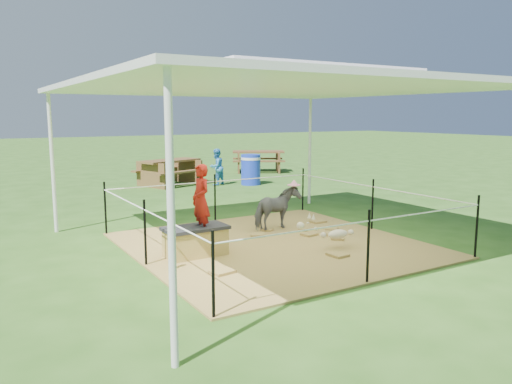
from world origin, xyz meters
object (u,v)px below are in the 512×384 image
straw_bale (196,243)px  foal (338,232)px  picnic_table_near (170,172)px  woman (201,194)px  distant_person (216,167)px  pony (277,209)px  green_bottle (174,260)px  picnic_table_far (258,161)px  trash_barrel (251,170)px

straw_bale → foal: 2.33m
foal → picnic_table_near: picnic_table_near is taller
woman → distant_person: woman is taller
woman → distant_person: (3.81, 7.12, -0.43)m
straw_bale → pony: size_ratio=0.95×
green_bottle → foal: bearing=-7.6°
straw_bale → picnic_table_far: size_ratio=0.47×
green_bottle → trash_barrel: (5.44, 7.09, 0.32)m
foal → straw_bale: bearing=159.0°
woman → distant_person: size_ratio=0.97×
straw_bale → foal: foal is taller
picnic_table_far → green_bottle: bearing=-98.3°
pony → foal: (0.12, -1.64, -0.14)m
woman → trash_barrel: size_ratio=1.16×
trash_barrel → picnic_table_far: size_ratio=0.49×
picnic_table_far → straw_bale: bearing=-97.5°
pony → distant_person: distant_person is taller
foal → woman: bearing=158.1°
green_bottle → distant_person: (4.46, 7.57, 0.42)m
woman → pony: (1.96, 0.82, -0.56)m
trash_barrel → distant_person: (-0.98, 0.47, 0.10)m
picnic_table_far → distant_person: 3.92m
picnic_table_near → distant_person: distant_person is taller
woman → picnic_table_far: woman is taller
trash_barrel → picnic_table_far: (2.06, 2.94, -0.07)m
pony → trash_barrel: 6.48m
straw_bale → pony: bearing=21.8°
pony → green_bottle: bearing=102.1°
green_bottle → picnic_table_near: 8.92m
woman → picnic_table_near: woman is taller
picnic_table_far → pony: bearing=-90.7°
straw_bale → picnic_table_far: (6.95, 9.58, 0.17)m
woman → picnic_table_far: (6.85, 9.58, -0.59)m
straw_bale → green_bottle: size_ratio=3.60×
foal → picnic_table_near: (0.47, 8.69, 0.10)m
pony → woman: bearing=98.9°
trash_barrel → straw_bale: bearing=-126.4°
green_bottle → picnic_table_far: 12.53m
straw_bale → distant_person: (3.91, 7.12, 0.34)m
woman → picnic_table_far: bearing=143.0°
green_bottle → foal: size_ratio=0.27×
pony → foal: bearing=170.4°
distant_person → picnic_table_far: bearing=-164.6°
woman → picnic_table_far: size_ratio=0.57×
green_bottle → pony: bearing=26.0°
trash_barrel → picnic_table_far: bearing=54.9°
trash_barrel → distant_person: distant_person is taller
woman → green_bottle: 1.16m
picnic_table_far → woman: bearing=-97.1°
woman → pony: size_ratio=1.14×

